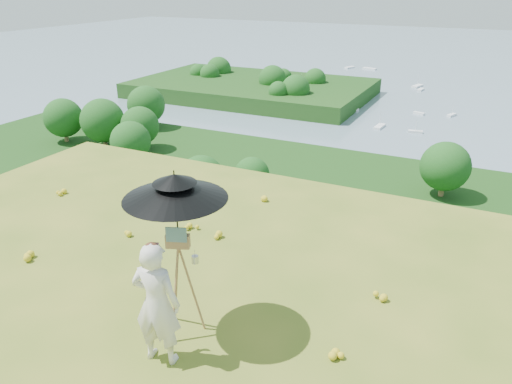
% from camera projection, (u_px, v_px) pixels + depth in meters
% --- Properties ---
extents(ground, '(14.00, 14.00, 0.00)m').
position_uv_depth(ground, '(110.00, 357.00, 6.54)').
color(ground, '#556F1F').
rests_on(ground, ground).
extents(forest_slope, '(140.00, 56.00, 22.00)m').
position_uv_depth(forest_slope, '(399.00, 366.00, 46.89)').
color(forest_slope, '#113A0F').
rests_on(forest_slope, bay_water).
extents(shoreline_tier, '(170.00, 28.00, 8.00)m').
position_uv_depth(shoreline_tier, '(443.00, 244.00, 82.67)').
color(shoreline_tier, '#6A6355').
rests_on(shoreline_tier, bay_water).
extents(bay_water, '(700.00, 700.00, 0.00)m').
position_uv_depth(bay_water, '(492.00, 74.00, 218.08)').
color(bay_water, slate).
rests_on(bay_water, ground).
extents(peninsula, '(90.00, 60.00, 12.00)m').
position_uv_depth(peninsula, '(252.00, 81.00, 176.17)').
color(peninsula, '#113A0F').
rests_on(peninsula, bay_water).
extents(slope_trees, '(110.00, 50.00, 6.00)m').
position_uv_depth(slope_trees, '(418.00, 234.00, 41.35)').
color(slope_trees, '#154816').
rests_on(slope_trees, forest_slope).
extents(harbor_town, '(110.00, 22.00, 5.00)m').
position_uv_depth(harbor_town, '(449.00, 208.00, 80.10)').
color(harbor_town, silver).
rests_on(harbor_town, shoreline_tier).
extents(moored_boats, '(140.00, 140.00, 0.70)m').
position_uv_depth(moored_boats, '(437.00, 109.00, 157.77)').
color(moored_boats, white).
rests_on(moored_boats, bay_water).
extents(wildflowers, '(10.00, 10.50, 0.12)m').
position_uv_depth(wildflowers, '(122.00, 342.00, 6.72)').
color(wildflowers, gold).
rests_on(wildflowers, ground).
extents(painter, '(0.69, 0.51, 1.72)m').
position_uv_depth(painter, '(157.00, 304.00, 6.19)').
color(painter, silver).
rests_on(painter, ground).
extents(field_easel, '(0.81, 0.81, 1.65)m').
position_uv_depth(field_easel, '(181.00, 280.00, 6.72)').
color(field_easel, '#9B7341').
rests_on(field_easel, ground).
extents(sun_umbrella, '(1.59, 1.59, 1.04)m').
position_uv_depth(sun_umbrella, '(176.00, 209.00, 6.34)').
color(sun_umbrella, black).
rests_on(sun_umbrella, field_easel).
extents(painter_cap, '(0.25, 0.27, 0.10)m').
position_uv_depth(painter_cap, '(151.00, 247.00, 5.87)').
color(painter_cap, '#BE6875').
rests_on(painter_cap, painter).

